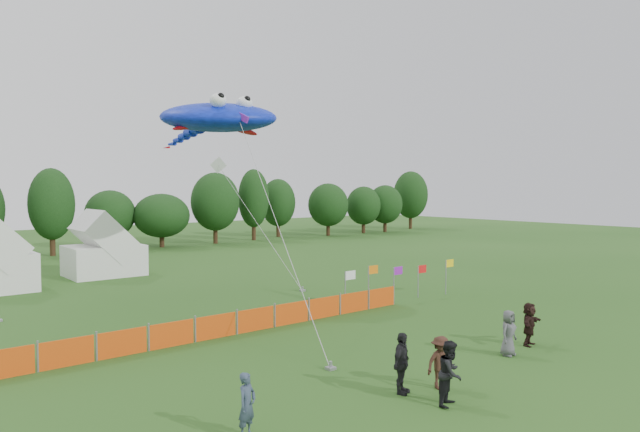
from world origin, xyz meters
TOP-DOWN VIEW (x-y plane):
  - ground at (0.00, 0.00)m, footprint 160.00×160.00m
  - treeline at (1.61, 44.93)m, footprint 104.57×8.78m
  - tent_right at (-1.28, 29.04)m, footprint 5.10×4.08m
  - barrier_fence at (-2.46, 8.77)m, footprint 19.90×0.06m
  - flag_row at (8.11, 9.06)m, footprint 8.73×0.53m
  - spectator_a at (-7.53, -0.22)m, footprint 0.72×0.61m
  - spectator_b at (-1.75, -2.20)m, footprint 1.12×1.00m
  - spectator_c at (-0.88, -1.13)m, footprint 1.18×0.79m
  - spectator_d at (-2.18, -0.65)m, footprint 1.22×0.87m
  - spectator_e at (3.95, -0.50)m, footprint 0.90×0.64m
  - spectator_f at (5.83, -0.27)m, footprint 1.70×0.91m
  - stingray_kite at (1.49, 17.55)m, footprint 8.46×23.69m
  - small_kite_white at (4.59, 19.68)m, footprint 2.73×7.00m

SIDE VIEW (x-z plane):
  - ground at x=0.00m, z-range 0.00..0.00m
  - barrier_fence at x=-2.46m, z-range 0.00..1.00m
  - spectator_a at x=-7.53m, z-range 0.00..1.68m
  - spectator_c at x=-0.88m, z-range 0.00..1.69m
  - spectator_e at x=3.95m, z-range 0.00..1.74m
  - spectator_f at x=5.83m, z-range 0.00..1.75m
  - spectator_d at x=-2.18m, z-range 0.00..1.92m
  - spectator_b at x=-1.75m, z-range 0.00..1.92m
  - flag_row at x=8.11m, z-range 0.29..2.48m
  - tent_right at x=-1.28m, z-range 0.02..3.61m
  - treeline at x=1.61m, z-range 0.00..8.36m
  - small_kite_white at x=4.59m, z-range 1.29..9.75m
  - stingray_kite at x=1.49m, z-range 4.59..16.26m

